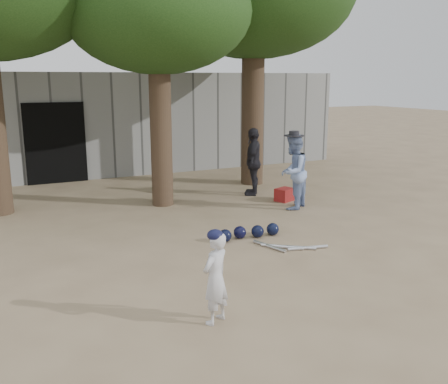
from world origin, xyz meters
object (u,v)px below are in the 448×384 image
boy_player (215,278)px  spectator_blue (293,172)px  red_bag (285,195)px  spectator_dark (253,162)px

boy_player → spectator_blue: spectator_blue is taller
boy_player → spectator_blue: (3.78, 4.07, 0.27)m
spectator_blue → red_bag: size_ratio=3.93×
boy_player → spectator_blue: size_ratio=0.67×
red_bag → boy_player: bearing=-130.3°
spectator_blue → spectator_dark: size_ratio=1.00×
boy_player → spectator_dark: (3.67, 5.64, 0.27)m
spectator_blue → boy_player: bearing=10.4°
spectator_dark → red_bag: spectator_dark is taller
spectator_blue → spectator_dark: (-0.11, 1.57, 0.00)m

